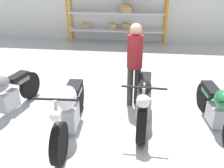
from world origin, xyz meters
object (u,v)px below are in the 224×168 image
(motorcycle_white, at_px, (70,109))
(motorcycle_green, at_px, (218,108))
(motorcycle_black, at_px, (144,100))
(shelving_rack, at_px, (117,13))
(motorcycle_grey, at_px, (6,94))
(person_browsing, at_px, (135,59))

(motorcycle_white, height_order, motorcycle_green, motorcycle_white)
(motorcycle_white, distance_m, motorcycle_black, 1.44)
(shelving_rack, distance_m, motorcycle_white, 6.32)
(motorcycle_grey, relative_size, motorcycle_white, 0.97)
(shelving_rack, xyz_separation_m, motorcycle_black, (1.09, -5.69, -0.75))
(motorcycle_green, relative_size, person_browsing, 1.13)
(shelving_rack, height_order, motorcycle_grey, shelving_rack)
(motorcycle_black, bearing_deg, shelving_rack, -166.64)
(motorcycle_green, distance_m, person_browsing, 1.85)
(person_browsing, bearing_deg, motorcycle_black, 166.95)
(motorcycle_black, bearing_deg, motorcycle_grey, -85.05)
(shelving_rack, xyz_separation_m, person_browsing, (0.86, -5.07, -0.13))
(motorcycle_grey, height_order, motorcycle_white, motorcycle_white)
(motorcycle_black, xyz_separation_m, person_browsing, (-0.23, 0.62, 0.62))
(shelving_rack, height_order, motorcycle_black, shelving_rack)
(person_browsing, bearing_deg, shelving_rack, -23.40)
(motorcycle_white, distance_m, motorcycle_green, 2.69)
(shelving_rack, xyz_separation_m, motorcycle_grey, (-1.66, -5.80, -0.73))
(motorcycle_grey, height_order, person_browsing, person_browsing)
(motorcycle_black, relative_size, person_browsing, 1.15)
(shelving_rack, relative_size, motorcycle_grey, 1.84)
(motorcycle_black, bearing_deg, motorcycle_green, 87.05)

